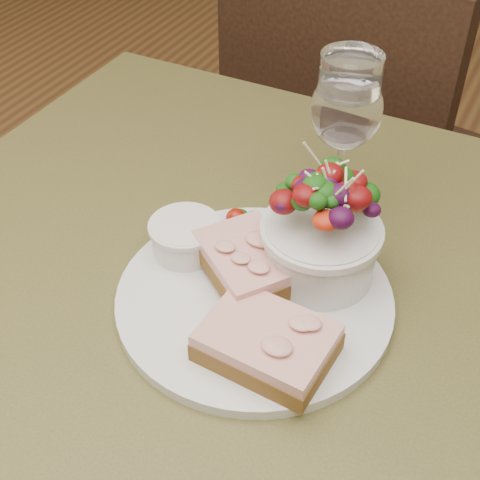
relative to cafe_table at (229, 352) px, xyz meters
The scene contains 9 objects.
cafe_table is the anchor object (origin of this frame).
chair_far 0.78m from the cafe_table, 95.21° to the left, with size 0.48×0.48×0.90m.
dinner_plate 0.11m from the cafe_table, 10.10° to the right, with size 0.27×0.27×0.01m, color silver.
sandwich_front 0.16m from the cafe_table, 42.16° to the right, with size 0.12×0.09×0.03m.
sandwich_back 0.14m from the cafe_table, 34.09° to the left, with size 0.13×0.12×0.03m.
ramekin 0.15m from the cafe_table, 162.30° to the left, with size 0.07×0.07×0.04m.
salad_bowl 0.20m from the cafe_table, 33.74° to the left, with size 0.11×0.11×0.13m.
garnish 0.15m from the cafe_table, 104.30° to the left, with size 0.05×0.04×0.02m.
wine_glass 0.29m from the cafe_table, 74.43° to the left, with size 0.08×0.08×0.18m.
Camera 1 is at (0.23, -0.42, 1.23)m, focal length 50.00 mm.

